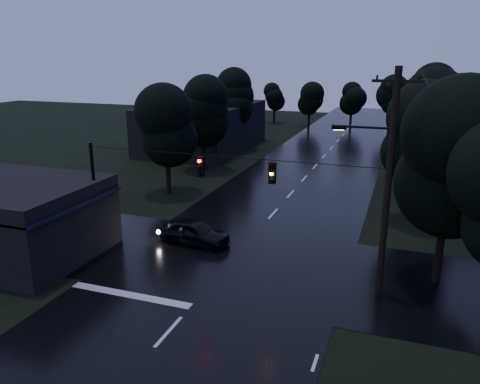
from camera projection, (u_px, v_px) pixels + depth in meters
The scene contains 16 objects.
main_road at pixel (304, 179), 40.85m from camera, with size 12.00×120.00×0.02m, color black.
cross_street at pixel (232, 261), 24.58m from camera, with size 60.00×9.00×0.02m, color black.
building_far_right at pixel (479, 156), 39.33m from camera, with size 10.00×14.00×4.40m, color black.
building_far_left at pixel (203, 127), 53.70m from camera, with size 10.00×16.00×5.00m, color black.
utility_pole_main at pixel (386, 181), 19.81m from camera, with size 3.50×0.30×10.00m.
utility_pole_far at pixel (409, 145), 35.27m from camera, with size 2.00×0.30×7.50m.
anchor_pole_left at pixel (95, 198), 25.26m from camera, with size 0.18×0.18×6.00m, color black.
span_signals at pixel (235, 169), 22.02m from camera, with size 15.00×0.37×1.12m.
tree_corner_near at pixel (451, 159), 20.57m from camera, with size 4.48×4.48×9.44m.
tree_left_a at pixel (166, 127), 35.05m from camera, with size 3.92×3.92×8.26m.
tree_left_b at pixel (202, 110), 42.37m from camera, with size 4.20×4.20×8.85m.
tree_left_c at pixel (234, 97), 51.49m from camera, with size 4.48×4.48×9.44m.
tree_right_a at pixel (423, 135), 29.14m from camera, with size 4.20×4.20×8.85m.
tree_right_b at pixel (430, 114), 36.07m from camera, with size 4.48×4.48×9.44m.
tree_right_c at pixel (434, 99), 44.80m from camera, with size 4.76×4.76×10.03m.
car at pixel (195, 232), 26.64m from camera, with size 1.66×4.11×1.40m, color black.
Camera 1 is at (8.00, -9.11, 10.40)m, focal length 35.00 mm.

